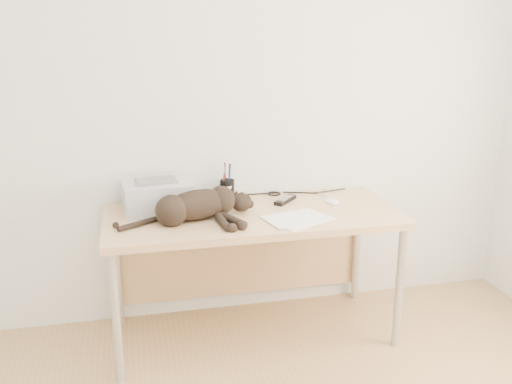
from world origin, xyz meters
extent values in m
plane|color=silver|center=(0.00, 1.75, 1.30)|extent=(3.50, 0.00, 3.50)
cube|color=tan|center=(0.00, 1.39, 0.72)|extent=(1.60, 0.70, 0.04)
cylinder|color=#B3B3B5|center=(-0.75, 1.09, 0.35)|extent=(0.04, 0.04, 0.70)
cylinder|color=#B3B3B5|center=(0.75, 1.09, 0.35)|extent=(0.04, 0.04, 0.70)
cylinder|color=#B3B3B5|center=(-0.75, 1.69, 0.35)|extent=(0.04, 0.04, 0.70)
cylinder|color=#B3B3B5|center=(0.75, 1.69, 0.35)|extent=(0.04, 0.04, 0.70)
cube|color=tan|center=(0.00, 1.72, 0.40)|extent=(1.48, 0.02, 0.60)
cube|color=#A8A8AD|center=(-0.50, 1.56, 0.82)|extent=(0.39, 0.34, 0.16)
cube|color=black|center=(-0.50, 1.56, 0.83)|extent=(0.31, 0.05, 0.10)
cube|color=slate|center=(-0.50, 1.56, 0.91)|extent=(0.23, 0.17, 0.01)
cube|color=white|center=(0.22, 1.22, 0.74)|extent=(0.38, 0.34, 0.00)
cube|color=white|center=(0.19, 1.24, 0.74)|extent=(0.36, 0.29, 0.00)
ellipsoid|color=black|center=(-0.30, 1.35, 0.82)|extent=(0.41, 0.26, 0.16)
sphere|color=black|center=(-0.45, 1.30, 0.81)|extent=(0.17, 0.17, 0.17)
ellipsoid|color=black|center=(-0.06, 1.41, 0.80)|extent=(0.14, 0.13, 0.10)
cone|color=black|center=(-0.08, 1.46, 0.84)|extent=(0.05, 0.06, 0.05)
cone|color=black|center=(-0.05, 1.46, 0.83)|extent=(0.05, 0.06, 0.05)
cylinder|color=black|center=(-0.20, 1.23, 0.76)|extent=(0.10, 0.22, 0.04)
cylinder|color=black|center=(-0.14, 1.25, 0.76)|extent=(0.10, 0.22, 0.04)
cylinder|color=black|center=(-0.61, 1.31, 0.76)|extent=(0.24, 0.10, 0.03)
imported|color=white|center=(-0.11, 1.67, 0.78)|extent=(0.12, 0.12, 0.09)
cylinder|color=black|center=(-0.09, 1.68, 0.80)|extent=(0.08, 0.08, 0.11)
cylinder|color=#990C0C|center=(-0.10, 1.68, 0.88)|extent=(0.01, 0.01, 0.16)
cylinder|color=navy|center=(-0.08, 1.69, 0.88)|extent=(0.01, 0.01, 0.16)
cylinder|color=black|center=(-0.09, 1.67, 0.88)|extent=(0.01, 0.01, 0.16)
cube|color=slate|center=(-0.25, 1.64, 0.75)|extent=(0.08, 0.21, 0.02)
cube|color=black|center=(0.23, 1.55, 0.75)|extent=(0.17, 0.17, 0.02)
ellipsoid|color=white|center=(0.49, 1.47, 0.76)|extent=(0.10, 0.13, 0.04)
camera|label=1|loc=(-0.64, -1.49, 1.73)|focal=40.00mm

